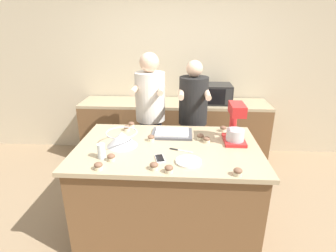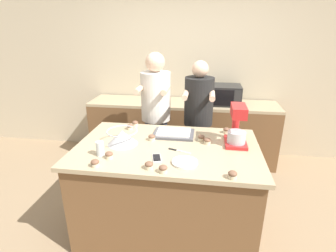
% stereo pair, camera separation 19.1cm
% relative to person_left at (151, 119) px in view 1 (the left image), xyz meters
% --- Properties ---
extents(ground_plane, '(16.00, 16.00, 0.00)m').
position_rel_person_left_xyz_m(ground_plane, '(0.26, -0.83, -0.90)').
color(ground_plane, '#937A5B').
extents(back_wall, '(10.00, 0.06, 2.70)m').
position_rel_person_left_xyz_m(back_wall, '(0.26, 1.09, 0.45)').
color(back_wall, beige).
rests_on(back_wall, ground_plane).
extents(island_counter, '(1.72, 1.08, 0.93)m').
position_rel_person_left_xyz_m(island_counter, '(0.26, -0.83, -0.43)').
color(island_counter, brown).
rests_on(island_counter, ground_plane).
extents(back_counter, '(2.80, 0.60, 0.92)m').
position_rel_person_left_xyz_m(back_counter, '(0.26, 0.74, -0.44)').
color(back_counter, brown).
rests_on(back_counter, ground_plane).
extents(person_left, '(0.37, 0.52, 1.71)m').
position_rel_person_left_xyz_m(person_left, '(0.00, 0.00, 0.00)').
color(person_left, '#33384C').
rests_on(person_left, ground_plane).
extents(person_right, '(0.36, 0.51, 1.62)m').
position_rel_person_left_xyz_m(person_right, '(0.52, -0.00, -0.05)').
color(person_right, brown).
rests_on(person_right, ground_plane).
extents(stand_mixer, '(0.20, 0.30, 0.38)m').
position_rel_person_left_xyz_m(stand_mixer, '(0.90, -0.69, 0.20)').
color(stand_mixer, red).
rests_on(stand_mixer, island_counter).
extents(mixing_bowl, '(0.29, 0.29, 0.14)m').
position_rel_person_left_xyz_m(mixing_bowl, '(-0.16, -0.85, 0.10)').
color(mixing_bowl, '#BCBCC1').
rests_on(mixing_bowl, island_counter).
extents(baking_tray, '(0.41, 0.30, 0.04)m').
position_rel_person_left_xyz_m(baking_tray, '(0.29, -0.56, 0.05)').
color(baking_tray, '#4C4C51').
rests_on(baking_tray, island_counter).
extents(microwave_oven, '(0.45, 0.39, 0.28)m').
position_rel_person_left_xyz_m(microwave_oven, '(0.87, 0.74, 0.16)').
color(microwave_oven, black).
rests_on(microwave_oven, back_counter).
extents(cell_phone, '(0.11, 0.16, 0.01)m').
position_rel_person_left_xyz_m(cell_phone, '(0.21, -1.10, 0.04)').
color(cell_phone, silver).
rests_on(cell_phone, island_counter).
extents(drinking_glass, '(0.07, 0.07, 0.13)m').
position_rel_person_left_xyz_m(drinking_glass, '(-0.28, -1.10, 0.10)').
color(drinking_glass, silver).
rests_on(drinking_glass, island_counter).
extents(small_plate, '(0.21, 0.21, 0.02)m').
position_rel_person_left_xyz_m(small_plate, '(0.46, -1.14, 0.04)').
color(small_plate, white).
rests_on(small_plate, island_counter).
extents(knife, '(0.21, 0.09, 0.01)m').
position_rel_person_left_xyz_m(knife, '(0.38, -0.92, 0.03)').
color(knife, '#BCBCC1').
rests_on(knife, island_counter).
extents(cupcake_0, '(0.07, 0.07, 0.06)m').
position_rel_person_left_xyz_m(cupcake_0, '(0.19, -1.27, 0.06)').
color(cupcake_0, beige).
rests_on(cupcake_0, island_counter).
extents(cupcake_1, '(0.07, 0.07, 0.06)m').
position_rel_person_left_xyz_m(cupcake_1, '(0.10, -0.72, 0.06)').
color(cupcake_1, beige).
rests_on(cupcake_1, island_counter).
extents(cupcake_2, '(0.07, 0.07, 0.06)m').
position_rel_person_left_xyz_m(cupcake_2, '(0.30, -1.31, 0.06)').
color(cupcake_2, beige).
rests_on(cupcake_2, island_counter).
extents(cupcake_3, '(0.07, 0.07, 0.06)m').
position_rel_person_left_xyz_m(cupcake_3, '(-0.20, -0.47, 0.06)').
color(cupcake_3, beige).
rests_on(cupcake_3, island_counter).
extents(cupcake_4, '(0.07, 0.07, 0.06)m').
position_rel_person_left_xyz_m(cupcake_4, '(-0.17, -0.36, 0.06)').
color(cupcake_4, beige).
rests_on(cupcake_4, island_counter).
extents(cupcake_5, '(0.07, 0.07, 0.06)m').
position_rel_person_left_xyz_m(cupcake_5, '(-0.19, -1.15, 0.06)').
color(cupcake_5, beige).
rests_on(cupcake_5, island_counter).
extents(cupcake_6, '(0.07, 0.07, 0.06)m').
position_rel_person_left_xyz_m(cupcake_6, '(0.58, -0.66, 0.06)').
color(cupcake_6, beige).
rests_on(cupcake_6, island_counter).
extents(cupcake_7, '(0.07, 0.07, 0.06)m').
position_rel_person_left_xyz_m(cupcake_7, '(0.82, -1.32, 0.06)').
color(cupcake_7, beige).
rests_on(cupcake_7, island_counter).
extents(cupcake_8, '(0.07, 0.07, 0.06)m').
position_rel_person_left_xyz_m(cupcake_8, '(0.64, -0.73, 0.06)').
color(cupcake_8, beige).
rests_on(cupcake_8, island_counter).
extents(cupcake_9, '(0.07, 0.07, 0.06)m').
position_rel_person_left_xyz_m(cupcake_9, '(0.84, -0.43, 0.06)').
color(cupcake_9, beige).
rests_on(cupcake_9, island_counter).
extents(cupcake_10, '(0.07, 0.07, 0.06)m').
position_rel_person_left_xyz_m(cupcake_10, '(-0.25, -1.30, 0.06)').
color(cupcake_10, beige).
rests_on(cupcake_10, island_counter).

